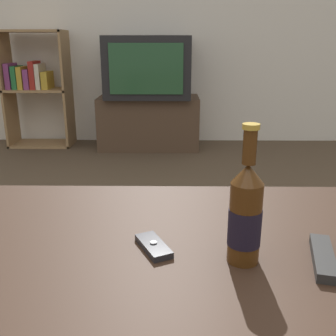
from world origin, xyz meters
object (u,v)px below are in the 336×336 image
object	(u,v)px
cell_phone	(153,246)
remote_control	(323,257)
beer_bottle	(245,214)
tv_stand	(149,122)
bookshelf	(35,85)
television	(148,67)

from	to	relation	value
cell_phone	remote_control	world-z (taller)	remote_control
beer_bottle	cell_phone	size ratio (longest dim) A/B	2.39
tv_stand	beer_bottle	bearing A→B (deg)	-82.60
tv_stand	remote_control	xyz separation A→B (m)	(0.52, -2.73, 0.27)
bookshelf	cell_phone	size ratio (longest dim) A/B	8.51
tv_stand	bookshelf	xyz separation A→B (m)	(-1.01, 0.07, 0.32)
cell_phone	remote_control	size ratio (longest dim) A/B	0.69
cell_phone	television	bearing A→B (deg)	67.76
tv_stand	beer_bottle	xyz separation A→B (m)	(0.35, -2.73, 0.36)
cell_phone	remote_control	xyz separation A→B (m)	(0.34, -0.05, 0.00)
television	cell_phone	distance (m)	2.69
cell_phone	remote_control	distance (m)	0.35
tv_stand	bookshelf	bearing A→B (deg)	176.07
beer_bottle	remote_control	bearing A→B (deg)	-1.26
beer_bottle	remote_control	xyz separation A→B (m)	(0.16, -0.00, -0.09)
bookshelf	cell_phone	bearing A→B (deg)	-66.77
remote_control	tv_stand	bearing A→B (deg)	114.67
television	remote_control	world-z (taller)	television
television	bookshelf	world-z (taller)	bookshelf
tv_stand	cell_phone	world-z (taller)	cell_phone
beer_bottle	cell_phone	bearing A→B (deg)	166.64
tv_stand	beer_bottle	distance (m)	2.77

